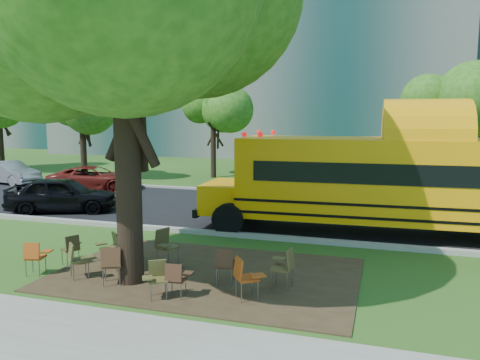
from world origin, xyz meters
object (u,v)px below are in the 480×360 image
(chair_8, at_px, (72,246))
(chair_10, at_px, (165,243))
(bg_car_silver, at_px, (9,173))
(chair_7, at_px, (245,275))
(chair_11, at_px, (226,262))
(chair_0, at_px, (35,255))
(chair_1, at_px, (77,257))
(black_car, at_px, (62,195))
(chair_9, at_px, (111,246))
(school_bus, at_px, (418,181))
(chair_3, at_px, (128,246))
(bg_car_red, at_px, (94,178))
(chair_6, at_px, (285,264))
(chair_4, at_px, (176,277))
(chair_2, at_px, (113,261))
(chair_5, at_px, (157,276))

(chair_8, height_order, chair_10, chair_10)
(chair_10, xyz_separation_m, bg_car_silver, (-14.49, 10.27, 0.05))
(chair_7, bearing_deg, chair_11, -173.49)
(chair_0, height_order, chair_7, chair_7)
(chair_1, height_order, black_car, black_car)
(chair_9, bearing_deg, black_car, -3.63)
(chair_7, xyz_separation_m, chair_9, (-3.81, 1.13, -0.03))
(chair_11, xyz_separation_m, bg_car_silver, (-16.37, 11.10, 0.11))
(school_bus, height_order, black_car, school_bus)
(chair_1, distance_m, chair_9, 1.08)
(chair_0, distance_m, chair_1, 1.10)
(chair_1, height_order, chair_7, chair_7)
(chair_3, relative_size, chair_8, 1.24)
(bg_car_red, bearing_deg, chair_6, -147.23)
(chair_7, height_order, bg_car_silver, bg_car_silver)
(school_bus, relative_size, chair_3, 12.98)
(bg_car_silver, bearing_deg, bg_car_red, -84.21)
(chair_8, bearing_deg, bg_car_red, 60.71)
(chair_1, height_order, chair_3, chair_3)
(chair_3, distance_m, chair_11, 2.59)
(chair_1, distance_m, chair_10, 2.09)
(bg_car_silver, xyz_separation_m, bg_car_red, (5.75, -0.52, -0.02))
(chair_1, relative_size, chair_10, 0.90)
(chair_0, bearing_deg, school_bus, 21.75)
(chair_9, height_order, bg_car_red, bg_car_red)
(bg_car_red, bearing_deg, black_car, -174.02)
(black_car, bearing_deg, bg_car_red, 0.13)
(chair_0, height_order, chair_1, chair_1)
(chair_4, bearing_deg, bg_car_red, 125.19)
(chair_7, relative_size, bg_car_silver, 0.23)
(chair_9, bearing_deg, chair_6, -143.64)
(chair_4, bearing_deg, school_bus, 48.28)
(chair_7, height_order, chair_8, chair_7)
(chair_4, bearing_deg, chair_6, 25.57)
(chair_10, distance_m, bg_car_silver, 17.76)
(school_bus, height_order, chair_4, school_bus)
(chair_2, bearing_deg, chair_1, 147.43)
(chair_3, relative_size, black_car, 0.24)
(chair_2, distance_m, black_car, 8.90)
(chair_0, relative_size, chair_10, 0.87)
(chair_1, xyz_separation_m, chair_4, (2.66, -0.40, -0.04))
(chair_2, relative_size, chair_8, 1.16)
(chair_2, height_order, chair_9, chair_2)
(chair_6, distance_m, bg_car_red, 15.83)
(chair_7, distance_m, chair_11, 0.96)
(chair_3, relative_size, bg_car_red, 0.22)
(chair_4, height_order, chair_5, chair_5)
(chair_0, bearing_deg, black_car, 108.99)
(chair_6, bearing_deg, chair_1, 103.43)
(chair_5, bearing_deg, chair_9, -66.98)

